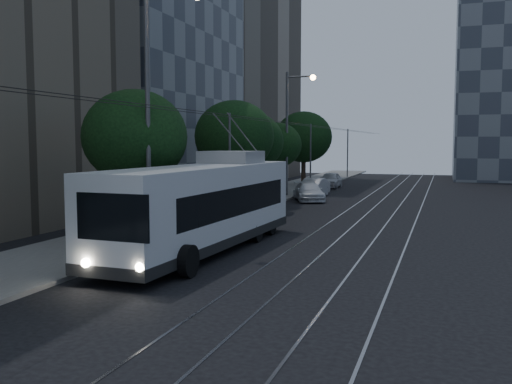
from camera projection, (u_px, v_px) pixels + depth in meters
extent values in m
plane|color=black|center=(266.00, 260.00, 21.11)|extent=(120.00, 120.00, 0.00)
cube|color=slate|center=(251.00, 200.00, 42.37)|extent=(5.00, 90.00, 0.15)
cube|color=gray|center=(356.00, 205.00, 39.91)|extent=(0.08, 90.00, 0.02)
cube|color=gray|center=(376.00, 205.00, 39.46)|extent=(0.08, 90.00, 0.02)
cube|color=gray|center=(400.00, 206.00, 38.97)|extent=(0.08, 90.00, 0.02)
cube|color=gray|center=(421.00, 207.00, 38.51)|extent=(0.08, 90.00, 0.02)
cylinder|color=black|center=(299.00, 125.00, 40.73)|extent=(0.02, 90.00, 0.02)
cylinder|color=black|center=(308.00, 125.00, 40.51)|extent=(0.02, 90.00, 0.02)
cylinder|color=#525254|center=(230.00, 167.00, 31.97)|extent=(0.14, 0.14, 6.00)
cylinder|color=#525254|center=(311.00, 158.00, 50.87)|extent=(0.14, 0.14, 6.00)
cylinder|color=#525254|center=(348.00, 153.00, 69.76)|extent=(0.14, 0.14, 6.00)
cube|color=#3D434E|center=(126.00, 37.00, 46.77)|extent=(14.00, 18.00, 26.00)
cube|color=gray|center=(218.00, 32.00, 65.31)|extent=(14.00, 22.00, 34.00)
cube|color=silver|center=(202.00, 204.00, 22.60)|extent=(3.33, 13.01, 3.06)
cube|color=black|center=(203.00, 239.00, 22.72)|extent=(3.37, 13.05, 0.38)
cube|color=black|center=(208.00, 200.00, 23.09)|extent=(3.27, 10.33, 1.13)
cube|color=black|center=(112.00, 217.00, 16.51)|extent=(2.44, 0.19, 1.40)
cube|color=black|center=(254.00, 186.00, 28.64)|extent=(2.24, 0.18, 1.07)
cube|color=#23D427|center=(112.00, 184.00, 16.42)|extent=(1.72, 0.14, 0.34)
cube|color=gray|center=(231.00, 157.00, 25.48)|extent=(2.45, 2.47, 0.54)
sphere|color=white|center=(86.00, 263.00, 16.87)|extent=(0.28, 0.28, 0.28)
sphere|color=white|center=(140.00, 267.00, 16.29)|extent=(0.28, 0.28, 0.28)
cylinder|color=#525254|center=(233.00, 138.00, 26.58)|extent=(0.06, 4.86, 2.11)
cylinder|color=#525254|center=(246.00, 138.00, 26.37)|extent=(0.06, 4.86, 2.11)
cylinder|color=black|center=(117.00, 256.00, 19.24)|extent=(0.32, 1.07, 1.07)
cylinder|color=black|center=(188.00, 261.00, 18.40)|extent=(0.32, 1.07, 1.07)
cylinder|color=black|center=(201.00, 227.00, 25.81)|extent=(0.32, 1.07, 1.07)
cylinder|color=black|center=(257.00, 230.00, 24.98)|extent=(0.32, 1.07, 1.07)
cylinder|color=black|center=(219.00, 221.00, 27.76)|extent=(0.32, 1.07, 1.07)
cylinder|color=black|center=(270.00, 223.00, 26.93)|extent=(0.32, 1.07, 1.07)
imported|color=#96989D|center=(234.00, 212.00, 29.97)|extent=(3.50, 5.54, 1.43)
imported|color=silver|center=(269.00, 200.00, 35.60)|extent=(3.29, 5.00, 1.58)
imported|color=silver|center=(309.00, 192.00, 42.51)|extent=(3.54, 5.06, 1.36)
imported|color=silver|center=(313.00, 188.00, 45.88)|extent=(1.99, 4.56, 1.46)
imported|color=silver|center=(330.00, 180.00, 54.71)|extent=(1.89, 4.52, 1.53)
cylinder|color=black|center=(136.00, 208.00, 25.72)|extent=(0.44, 0.44, 2.86)
ellipsoid|color=black|center=(135.00, 137.00, 25.44)|extent=(4.69, 4.69, 4.22)
cylinder|color=black|center=(234.00, 189.00, 36.19)|extent=(0.44, 0.44, 2.86)
ellipsoid|color=black|center=(234.00, 136.00, 35.91)|extent=(5.03, 5.03, 4.52)
cylinder|color=black|center=(251.00, 186.00, 39.20)|extent=(0.44, 0.44, 2.71)
ellipsoid|color=black|center=(251.00, 142.00, 38.93)|extent=(4.52, 4.52, 4.06)
cylinder|color=black|center=(276.00, 180.00, 46.82)|extent=(0.44, 0.44, 2.61)
ellipsoid|color=black|center=(276.00, 145.00, 46.57)|extent=(4.12, 4.12, 3.71)
cylinder|color=black|center=(303.00, 173.00, 55.62)|extent=(0.44, 0.44, 2.82)
ellipsoid|color=black|center=(304.00, 137.00, 55.32)|extent=(5.50, 5.50, 4.95)
cylinder|color=#525254|center=(148.00, 119.00, 23.41)|extent=(0.20, 0.20, 10.68)
cylinder|color=#525254|center=(287.00, 135.00, 45.02)|extent=(0.20, 0.20, 9.86)
cylinder|color=#525254|center=(301.00, 77.00, 44.28)|extent=(2.17, 0.12, 0.12)
sphere|color=#F3C085|center=(313.00, 77.00, 43.98)|extent=(0.44, 0.44, 0.44)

